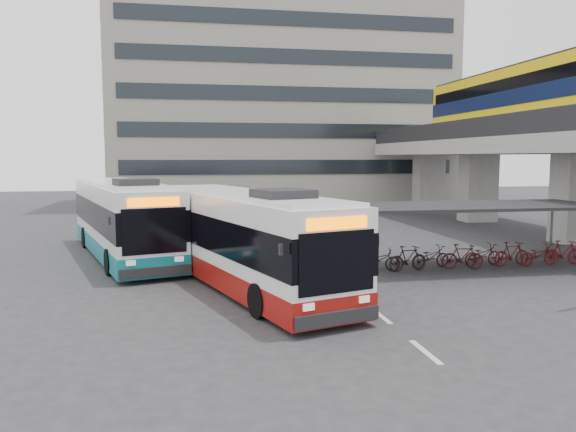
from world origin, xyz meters
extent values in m
plane|color=#28282B|center=(0.00, 0.00, 0.00)|extent=(120.00, 120.00, 0.00)
cube|color=gray|center=(17.00, 18.00, 2.30)|extent=(2.20, 1.60, 4.60)
cube|color=gray|center=(17.00, 26.00, 2.30)|extent=(2.20, 1.60, 4.60)
cube|color=gray|center=(17.00, 12.00, 5.05)|extent=(8.00, 32.00, 0.90)
cube|color=black|center=(13.25, 12.00, 6.05)|extent=(0.35, 32.00, 1.10)
cube|color=yellow|center=(17.00, 12.32, 7.60)|extent=(2.90, 20.00, 3.90)
cube|color=#091334|center=(17.00, 12.32, 7.80)|extent=(2.98, 20.02, 0.90)
cube|color=black|center=(17.00, 12.32, 8.60)|extent=(2.96, 19.20, 0.70)
cube|color=black|center=(17.00, 12.32, 9.55)|extent=(2.70, 19.60, 0.25)
cylinder|color=#595B60|center=(3.70, 4.80, 1.20)|extent=(0.12, 0.12, 2.40)
cylinder|color=#595B60|center=(13.30, 4.80, 1.20)|extent=(0.12, 0.12, 2.40)
cylinder|color=#595B60|center=(3.70, 1.20, 1.20)|extent=(0.12, 0.12, 2.40)
cube|color=black|center=(8.50, 3.00, 2.48)|extent=(10.00, 4.00, 0.12)
imported|color=black|center=(4.50, 3.00, 0.45)|extent=(1.71, 0.60, 0.90)
imported|color=black|center=(5.64, 3.00, 0.50)|extent=(1.66, 0.47, 1.00)
imported|color=black|center=(6.79, 3.00, 0.45)|extent=(1.71, 0.60, 0.90)
imported|color=black|center=(7.93, 3.00, 0.50)|extent=(1.66, 0.47, 1.00)
imported|color=#350C0F|center=(9.07, 3.00, 0.45)|extent=(1.71, 0.60, 0.90)
imported|color=#3F0C0F|center=(10.21, 3.00, 0.50)|extent=(1.66, 0.47, 1.00)
imported|color=#490C0F|center=(11.36, 3.00, 0.45)|extent=(1.71, 0.60, 0.90)
imported|color=#540C0F|center=(12.50, 3.00, 0.50)|extent=(1.66, 0.47, 1.00)
cube|color=gray|center=(6.00, 36.00, 12.50)|extent=(30.00, 15.00, 25.00)
cube|color=beige|center=(2.50, -6.00, 0.01)|extent=(0.15, 1.60, 0.01)
cube|color=beige|center=(2.50, -3.00, 0.01)|extent=(0.15, 1.60, 0.01)
cube|color=beige|center=(2.50, 0.00, 0.01)|extent=(0.15, 1.60, 0.01)
cube|color=white|center=(-0.88, 1.32, 1.78)|extent=(5.87, 11.94, 2.69)
cube|color=maroon|center=(-0.88, 1.32, 0.54)|extent=(5.92, 11.99, 0.73)
cube|color=black|center=(-0.88, 1.32, 1.91)|extent=(5.94, 11.98, 1.12)
cube|color=#FF6F00|center=(0.87, -4.28, 2.79)|extent=(1.69, 0.60, 0.29)
cube|color=black|center=(0.00, -1.48, 3.34)|extent=(1.89, 1.94, 0.27)
cylinder|color=black|center=(-0.87, -2.61, 0.49)|extent=(0.57, 1.02, 0.98)
cylinder|color=black|center=(-0.74, 4.80, 0.49)|extent=(0.57, 1.02, 0.98)
cube|color=white|center=(-5.58, 8.06, 1.83)|extent=(5.82, 12.28, 2.76)
cube|color=#0D6F78|center=(-5.58, 8.06, 0.55)|extent=(5.87, 12.33, 0.75)
cube|color=black|center=(-5.58, 8.06, 1.96)|extent=(5.89, 12.32, 1.15)
cube|color=#FF6F00|center=(-3.89, 2.27, 2.86)|extent=(1.74, 0.58, 0.30)
cube|color=black|center=(-4.73, 5.16, 3.43)|extent=(1.92, 1.97, 0.28)
cylinder|color=black|center=(-5.65, 4.02, 0.50)|extent=(0.57, 1.05, 1.00)
cylinder|color=black|center=(-5.36, 11.63, 0.50)|extent=(0.57, 1.05, 1.00)
imported|color=black|center=(-0.63, -0.23, 0.93)|extent=(0.61, 0.77, 1.87)
camera|label=1|loc=(-2.79, -17.58, 4.41)|focal=35.00mm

